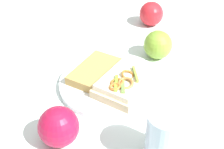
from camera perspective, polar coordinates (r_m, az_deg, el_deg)
ground_plane at (r=0.81m, az=0.00°, el=-1.89°), size 2.00×2.00×0.00m
plate at (r=0.81m, az=0.00°, el=-1.52°), size 0.26×0.26×0.01m
sandwich at (r=0.77m, az=2.56°, el=-1.20°), size 0.19×0.17×0.05m
bread_slice_side at (r=0.82m, az=-2.47°, el=0.42°), size 0.17×0.16×0.02m
apple_0 at (r=0.66m, az=-9.32°, el=-8.99°), size 0.11×0.11×0.08m
apple_1 at (r=0.90m, az=8.02°, el=5.17°), size 0.09×0.09×0.08m
apple_2 at (r=1.07m, az=6.89°, el=10.51°), size 0.11×0.11×0.08m
drinking_glass at (r=0.62m, az=9.38°, el=-10.84°), size 0.08×0.08×0.11m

